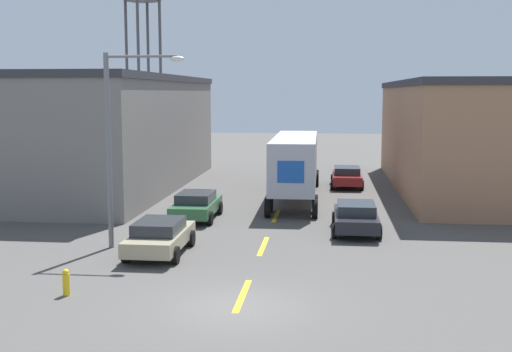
% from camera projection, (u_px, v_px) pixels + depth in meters
% --- Properties ---
extents(ground_plane, '(160.00, 160.00, 0.00)m').
position_uv_depth(ground_plane, '(238.00, 307.00, 18.67)').
color(ground_plane, '#4C4947').
extents(road_centerline, '(0.20, 16.08, 0.01)m').
position_uv_depth(road_centerline, '(263.00, 246.00, 26.07)').
color(road_centerline, yellow).
rests_on(road_centerline, ground_plane).
extents(warehouse_left, '(13.58, 23.11, 7.29)m').
position_uv_depth(warehouse_left, '(79.00, 132.00, 41.90)').
color(warehouse_left, slate).
rests_on(warehouse_left, ground_plane).
extents(warehouse_right, '(13.98, 22.89, 6.95)m').
position_uv_depth(warehouse_right, '(507.00, 136.00, 40.62)').
color(warehouse_right, '#9E7051').
rests_on(warehouse_right, ground_plane).
extents(semi_truck, '(2.76, 14.09, 3.75)m').
position_uv_depth(semi_truck, '(296.00, 160.00, 37.75)').
color(semi_truck, navy).
rests_on(semi_truck, ground_plane).
extents(parked_car_left_near, '(2.09, 4.41, 1.35)m').
position_uv_depth(parked_car_left_near, '(160.00, 236.00, 24.70)').
color(parked_car_left_near, tan).
rests_on(parked_car_left_near, ground_plane).
extents(parked_car_right_far, '(2.09, 4.41, 1.35)m').
position_uv_depth(parked_car_right_far, '(347.00, 176.00, 42.26)').
color(parked_car_right_far, maroon).
rests_on(parked_car_right_far, ground_plane).
extents(parked_car_right_mid, '(2.09, 4.41, 1.35)m').
position_uv_depth(parked_car_right_mid, '(356.00, 216.00, 28.54)').
color(parked_car_right_mid, black).
rests_on(parked_car_right_mid, ground_plane).
extents(parked_car_left_far, '(2.09, 4.41, 1.35)m').
position_uv_depth(parked_car_left_far, '(196.00, 205.00, 31.54)').
color(parked_car_left_far, '#2D5B38').
rests_on(parked_car_left_far, ground_plane).
extents(street_lamp, '(3.21, 0.32, 7.74)m').
position_uv_depth(street_lamp, '(118.00, 134.00, 25.22)').
color(street_lamp, slate).
rests_on(street_lamp, ground_plane).
extents(fire_hydrant, '(0.22, 0.22, 0.83)m').
position_uv_depth(fire_hydrant, '(66.00, 282.00, 19.70)').
color(fire_hydrant, gold).
rests_on(fire_hydrant, ground_plane).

